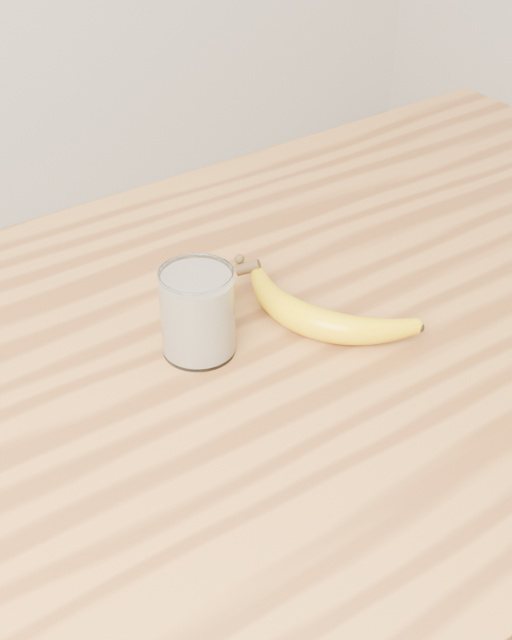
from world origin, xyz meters
TOP-DOWN VIEW (x-y plane):
  - table at (0.00, 0.00)m, footprint 1.20×0.80m
  - smoothie_glass at (-0.20, 0.03)m, footprint 0.08×0.08m
  - banana at (-0.08, -0.02)m, footprint 0.21×0.31m

SIDE VIEW (x-z plane):
  - table at x=0.00m, z-range 0.32..1.22m
  - banana at x=-0.08m, z-range 0.90..0.94m
  - smoothie_glass at x=-0.20m, z-range 0.90..1.00m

